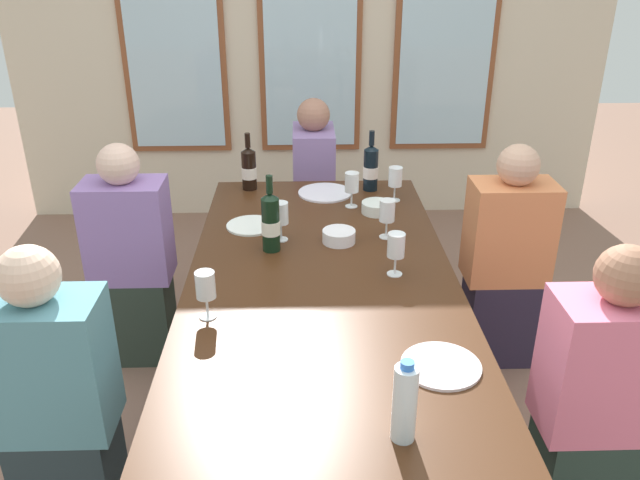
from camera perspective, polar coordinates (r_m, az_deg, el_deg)
ground_plane at (r=2.91m, az=0.14°, el=-16.12°), size 12.00×12.00×0.00m
back_wall_with_windows at (r=4.66m, az=-0.90°, el=19.35°), size 4.24×0.10×2.90m
dining_table at (r=2.52m, az=0.15°, el=-4.56°), size 1.04×2.15×0.74m
white_plate_0 at (r=3.29m, az=0.46°, el=4.24°), size 0.28×0.28×0.01m
white_plate_1 at (r=2.92m, az=-6.14°, el=1.30°), size 0.23×0.23×0.01m
white_plate_2 at (r=2.02m, az=10.73°, el=-10.94°), size 0.25×0.25×0.01m
wine_bottle_0 at (r=3.34m, az=-6.35°, el=6.36°), size 0.08×0.08×0.30m
wine_bottle_1 at (r=2.64m, az=-4.42°, el=1.62°), size 0.08×0.08×0.33m
wine_bottle_2 at (r=3.32m, az=4.55°, el=6.44°), size 0.08×0.08×0.31m
tasting_bowl_0 at (r=2.74m, az=1.70°, el=0.34°), size 0.14×0.14×0.05m
tasting_bowl_1 at (r=3.06m, az=5.08°, el=2.90°), size 0.14×0.14×0.05m
water_bottle at (r=1.69m, az=7.56°, el=-14.19°), size 0.06×0.06×0.24m
wine_glass_0 at (r=2.19m, az=-10.18°, el=-4.07°), size 0.07×0.07×0.17m
wine_glass_1 at (r=2.46m, az=6.79°, el=-0.63°), size 0.07×0.07×0.17m
wine_glass_2 at (r=2.77m, az=6.00°, el=2.54°), size 0.07×0.07×0.17m
wine_glass_3 at (r=3.18m, az=6.73°, el=5.55°), size 0.07×0.07×0.17m
wine_glass_4 at (r=3.09m, az=2.85°, el=5.00°), size 0.07×0.07×0.17m
wine_glass_5 at (r=2.73m, az=-3.54°, el=2.23°), size 0.07×0.07×0.17m
seated_person_0 at (r=2.34m, az=-22.41°, el=-13.59°), size 0.38×0.24×1.11m
seated_person_1 at (r=2.36m, az=23.44°, el=-13.44°), size 0.38×0.24×1.11m
seated_person_2 at (r=3.18m, az=-16.43°, el=-1.90°), size 0.38×0.24×1.11m
seated_person_3 at (r=3.17m, az=16.15°, el=-2.00°), size 0.38×0.24×1.11m
seated_person_4 at (r=3.87m, az=-0.56°, el=4.05°), size 0.24×0.38×1.11m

